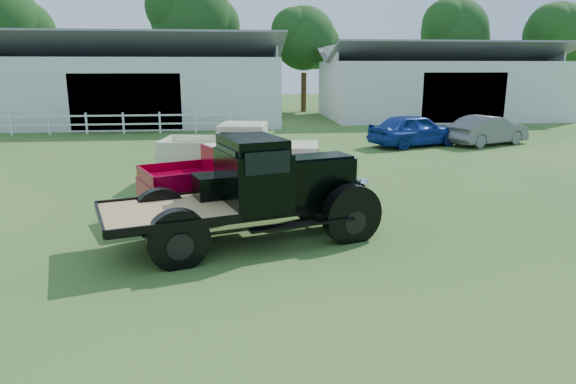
{
  "coord_description": "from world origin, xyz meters",
  "views": [
    {
      "loc": [
        -0.99,
        -9.59,
        3.74
      ],
      "look_at": [
        0.2,
        1.2,
        1.05
      ],
      "focal_mm": 32.0,
      "sensor_mm": 36.0,
      "label": 1
    }
  ],
  "objects_px": {
    "red_pickup": "(232,178)",
    "misc_car_blue": "(414,130)",
    "white_pickup": "(240,154)",
    "misc_car_grey": "(488,130)",
    "vintage_flatbed": "(248,190)"
  },
  "relations": [
    {
      "from": "red_pickup",
      "to": "white_pickup",
      "type": "relative_size",
      "value": 0.92
    },
    {
      "from": "red_pickup",
      "to": "misc_car_blue",
      "type": "bearing_deg",
      "value": 27.07
    },
    {
      "from": "vintage_flatbed",
      "to": "red_pickup",
      "type": "height_order",
      "value": "vintage_flatbed"
    },
    {
      "from": "red_pickup",
      "to": "misc_car_grey",
      "type": "bearing_deg",
      "value": 16.96
    },
    {
      "from": "misc_car_blue",
      "to": "misc_car_grey",
      "type": "height_order",
      "value": "misc_car_blue"
    },
    {
      "from": "white_pickup",
      "to": "misc_car_grey",
      "type": "bearing_deg",
      "value": 39.75
    },
    {
      "from": "misc_car_grey",
      "to": "vintage_flatbed",
      "type": "bearing_deg",
      "value": 113.49
    },
    {
      "from": "vintage_flatbed",
      "to": "misc_car_blue",
      "type": "bearing_deg",
      "value": 39.58
    },
    {
      "from": "misc_car_blue",
      "to": "white_pickup",
      "type": "bearing_deg",
      "value": 110.92
    },
    {
      "from": "red_pickup",
      "to": "white_pickup",
      "type": "bearing_deg",
      "value": 62.14
    },
    {
      "from": "vintage_flatbed",
      "to": "red_pickup",
      "type": "relative_size",
      "value": 1.2
    },
    {
      "from": "vintage_flatbed",
      "to": "white_pickup",
      "type": "xyz_separation_m",
      "value": [
        -0.05,
        5.67,
        -0.18
      ]
    },
    {
      "from": "white_pickup",
      "to": "misc_car_grey",
      "type": "height_order",
      "value": "white_pickup"
    },
    {
      "from": "vintage_flatbed",
      "to": "white_pickup",
      "type": "height_order",
      "value": "vintage_flatbed"
    },
    {
      "from": "white_pickup",
      "to": "misc_car_grey",
      "type": "distance_m",
      "value": 13.96
    }
  ]
}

